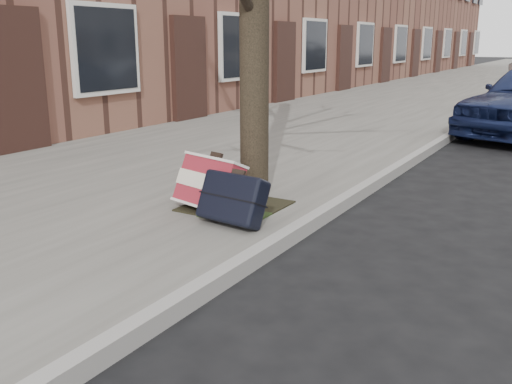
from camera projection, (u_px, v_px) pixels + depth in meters
The scene contains 5 objects.
ground at pixel (407, 322), 3.44m from camera, with size 120.00×120.00×0.00m, color black.
near_sidewalk at pixel (429, 93), 17.72m from camera, with size 5.00×70.00×0.12m, color gray.
dirt_patch at pixel (235, 206), 5.39m from camera, with size 0.85×0.85×0.01m, color black.
suitcase_red at pixel (209, 184), 5.20m from camera, with size 0.66×0.18×0.48m, color maroon.
suitcase_navy at pixel (233, 198), 4.82m from camera, with size 0.60×0.19×0.43m, color black.
Camera 1 is at (0.81, -3.15, 1.65)m, focal length 40.00 mm.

